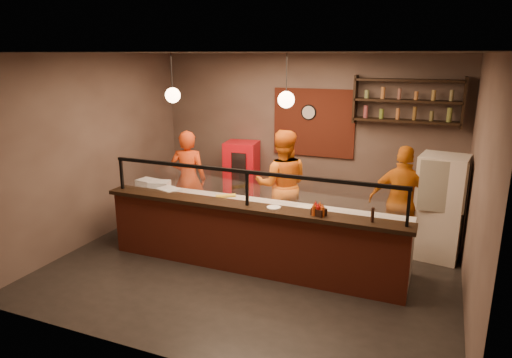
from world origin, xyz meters
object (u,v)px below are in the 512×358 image
at_px(red_cooler, 242,178).
at_px(cook_mid, 282,185).
at_px(cook_left, 188,179).
at_px(condiment_caddy, 319,212).
at_px(pizza_dough, 306,210).
at_px(wall_clock, 309,112).
at_px(fridge, 440,207).
at_px(pepper_mill, 373,215).
at_px(cook_right, 403,202).

bearing_deg(red_cooler, cook_mid, -47.25).
distance_m(cook_left, condiment_caddy, 3.22).
distance_m(cook_left, pizza_dough, 2.68).
distance_m(wall_clock, condiment_caddy, 3.11).
bearing_deg(condiment_caddy, wall_clock, 109.30).
xyz_separation_m(cook_left, fridge, (4.41, 0.28, -0.08)).
relative_size(cook_mid, red_cooler, 1.31).
height_order(wall_clock, red_cooler, wall_clock).
relative_size(cook_left, cook_mid, 0.94).
distance_m(fridge, pizza_dough, 2.18).
relative_size(wall_clock, pepper_mill, 1.53).
bearing_deg(cook_mid, red_cooler, -57.81).
bearing_deg(cook_left, red_cooler, -135.58).
height_order(fridge, pepper_mill, fridge).
xyz_separation_m(wall_clock, condiment_caddy, (0.97, -2.78, -0.99)).
xyz_separation_m(wall_clock, cook_left, (-1.91, -1.37, -1.18)).
relative_size(cook_right, condiment_caddy, 10.13).
bearing_deg(pepper_mill, red_cooler, 140.47).
bearing_deg(pizza_dough, fridge, 30.94).
bearing_deg(cook_left, pepper_mill, 143.87).
bearing_deg(red_cooler, cook_left, -128.95).
distance_m(cook_right, condiment_caddy, 1.80).
bearing_deg(pizza_dough, pepper_mill, -27.70).
xyz_separation_m(fridge, pepper_mill, (-0.81, -1.68, 0.32)).
relative_size(cook_left, condiment_caddy, 10.21).
bearing_deg(pepper_mill, wall_clock, 121.38).
bearing_deg(fridge, condiment_caddy, -123.81).
height_order(cook_mid, red_cooler, cook_mid).
bearing_deg(cook_right, red_cooler, -14.28).
relative_size(red_cooler, condiment_caddy, 8.25).
distance_m(cook_left, cook_mid, 1.84).
bearing_deg(fridge, pepper_mill, -107.70).
bearing_deg(cook_left, cook_mid, 167.53).
bearing_deg(cook_right, wall_clock, -30.88).
height_order(cook_mid, cook_right, cook_mid).
relative_size(cook_right, pepper_mill, 9.30).
distance_m(wall_clock, red_cooler, 1.90).
xyz_separation_m(cook_mid, pepper_mill, (1.76, -1.48, 0.18)).
bearing_deg(cook_left, wall_clock, -159.39).
bearing_deg(fridge, cook_mid, -167.33).
relative_size(wall_clock, condiment_caddy, 1.67).
relative_size(cook_right, red_cooler, 1.23).
relative_size(fridge, condiment_caddy, 9.34).
height_order(wall_clock, pepper_mill, wall_clock).
bearing_deg(cook_right, fridge, -158.27).
bearing_deg(condiment_caddy, cook_left, 153.92).
xyz_separation_m(pizza_dough, condiment_caddy, (0.35, -0.57, 0.20)).
bearing_deg(cook_left, condiment_caddy, 139.00).
height_order(wall_clock, fridge, wall_clock).
bearing_deg(red_cooler, condiment_caddy, -55.82).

